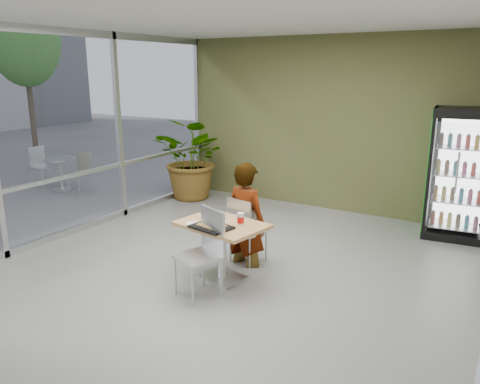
% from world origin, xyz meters
% --- Properties ---
extents(ground, '(7.00, 7.00, 0.00)m').
position_xyz_m(ground, '(0.00, 0.00, 0.00)').
color(ground, slate).
rests_on(ground, ground).
extents(room_envelope, '(6.00, 7.00, 3.20)m').
position_xyz_m(room_envelope, '(0.00, 0.00, 1.60)').
color(room_envelope, beige).
rests_on(room_envelope, ground).
extents(storefront_frame, '(0.10, 7.00, 3.20)m').
position_xyz_m(storefront_frame, '(-3.00, 0.00, 1.60)').
color(storefront_frame, '#B8BABD').
rests_on(storefront_frame, ground).
extents(dining_table, '(1.16, 0.90, 0.75)m').
position_xyz_m(dining_table, '(0.03, -0.17, 0.54)').
color(dining_table, tan).
rests_on(dining_table, ground).
extents(chair_far, '(0.48, 0.48, 0.93)m').
position_xyz_m(chair_far, '(0.00, 0.41, 0.55)').
color(chair_far, '#B8BABD').
rests_on(chair_far, ground).
extents(chair_near, '(0.60, 0.60, 1.03)m').
position_xyz_m(chair_near, '(0.08, -0.59, 0.61)').
color(chair_near, '#B8BABD').
rests_on(chair_near, ground).
extents(seated_woman, '(0.69, 0.51, 1.71)m').
position_xyz_m(seated_woman, '(0.02, 0.46, 0.56)').
color(seated_woman, black).
rests_on(seated_woman, ground).
extents(pizza_plate, '(0.27, 0.21, 0.03)m').
position_xyz_m(pizza_plate, '(-0.02, -0.17, 0.77)').
color(pizza_plate, silver).
rests_on(pizza_plate, dining_table).
extents(soda_cup, '(0.09, 0.09, 0.15)m').
position_xyz_m(soda_cup, '(0.27, -0.11, 0.82)').
color(soda_cup, silver).
rests_on(soda_cup, dining_table).
extents(napkin_stack, '(0.20, 0.20, 0.02)m').
position_xyz_m(napkin_stack, '(-0.25, -0.39, 0.76)').
color(napkin_stack, silver).
rests_on(napkin_stack, dining_table).
extents(cafeteria_tray, '(0.52, 0.42, 0.03)m').
position_xyz_m(cafeteria_tray, '(0.03, -0.39, 0.76)').
color(cafeteria_tray, black).
rests_on(cafeteria_tray, dining_table).
extents(beverage_fridge, '(1.00, 0.81, 2.04)m').
position_xyz_m(beverage_fridge, '(2.32, 3.05, 1.02)').
color(beverage_fridge, black).
rests_on(beverage_fridge, ground).
extents(potted_plant, '(1.57, 1.37, 1.67)m').
position_xyz_m(potted_plant, '(-2.57, 2.76, 0.84)').
color(potted_plant, '#29682E').
rests_on(potted_plant, ground).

